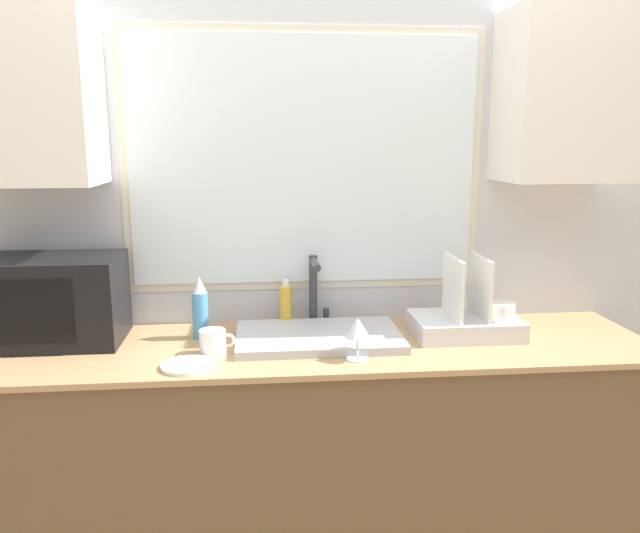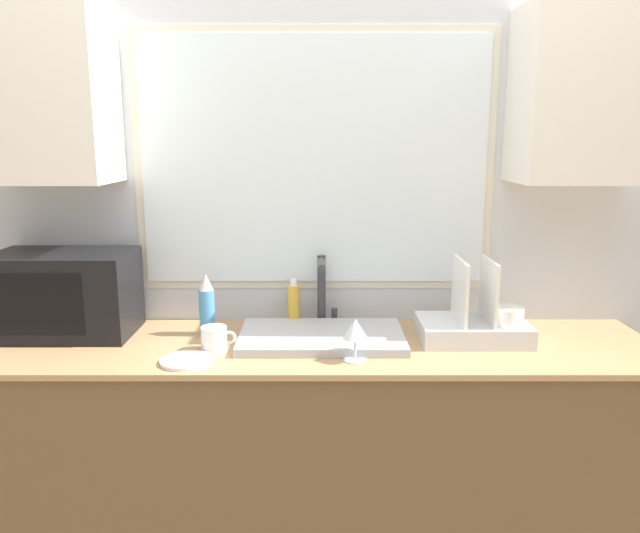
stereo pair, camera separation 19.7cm
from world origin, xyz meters
The scene contains 11 objects.
countertop centered at (0.00, 0.29, 0.45)m, with size 2.39×0.61×0.90m.
wall_back centered at (0.00, 0.58, 1.37)m, with size 6.00×0.38×2.60m.
sink_basin centered at (0.03, 0.31, 0.91)m, with size 0.58×0.37×0.03m.
faucet centered at (0.03, 0.50, 1.06)m, with size 0.08×0.18×0.27m.
microwave centered at (-0.91, 0.39, 1.05)m, with size 0.49×0.31×0.30m.
dish_rack centered at (0.57, 0.32, 0.96)m, with size 0.38×0.26×0.29m.
spray_bottle centered at (-0.39, 0.39, 1.01)m, with size 0.06×0.06×0.23m.
soap_bottle centered at (-0.08, 0.50, 0.98)m, with size 0.05×0.05×0.18m.
mug_near_sink centered at (-0.33, 0.21, 0.94)m, with size 0.12×0.09×0.08m.
wine_glass centered at (0.13, 0.11, 1.00)m, with size 0.08×0.08×0.14m.
small_plate centered at (-0.40, 0.09, 0.91)m, with size 0.17×0.17×0.01m.
Camera 1 is at (-0.17, -1.79, 1.61)m, focal length 35.00 mm.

